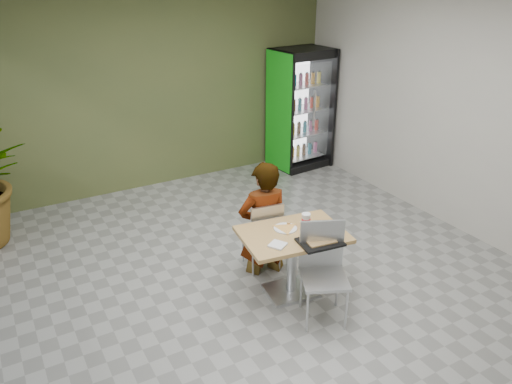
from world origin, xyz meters
TOP-DOWN VIEW (x-y plane):
  - ground at (0.00, 0.00)m, footprint 7.00×7.00m
  - room_envelope at (0.00, 0.00)m, footprint 6.00×7.00m
  - dining_table at (0.20, -0.12)m, footprint 1.16×0.89m
  - chair_far at (0.17, 0.41)m, footprint 0.44×0.44m
  - chair_near at (0.28, -0.55)m, footprint 0.59×0.60m
  - seated_woman at (0.19, 0.45)m, footprint 0.66×0.47m
  - pizza_plate at (0.18, -0.01)m, footprint 0.35×0.32m
  - soda_cup at (0.38, -0.11)m, footprint 0.10×0.10m
  - napkin_stack at (-0.08, -0.27)m, footprint 0.21×0.21m
  - cafeteria_tray at (0.32, -0.44)m, footprint 0.46×0.36m
  - beverage_fridge at (2.46, 3.07)m, footprint 0.99×0.79m

SIDE VIEW (x-z plane):
  - ground at x=0.00m, z-range 0.00..0.00m
  - chair_far at x=0.17m, z-range 0.08..0.95m
  - seated_woman at x=0.19m, z-range -0.30..1.34m
  - dining_table at x=0.20m, z-range 0.16..0.91m
  - chair_near at x=0.28m, z-range 0.09..1.09m
  - napkin_stack at x=-0.08m, z-range 0.75..0.77m
  - cafeteria_tray at x=0.32m, z-range 0.75..0.77m
  - pizza_plate at x=0.18m, z-range 0.75..0.78m
  - soda_cup at x=0.38m, z-range 0.75..0.92m
  - beverage_fridge at x=2.46m, z-range 0.00..2.04m
  - room_envelope at x=0.00m, z-range 0.00..3.20m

